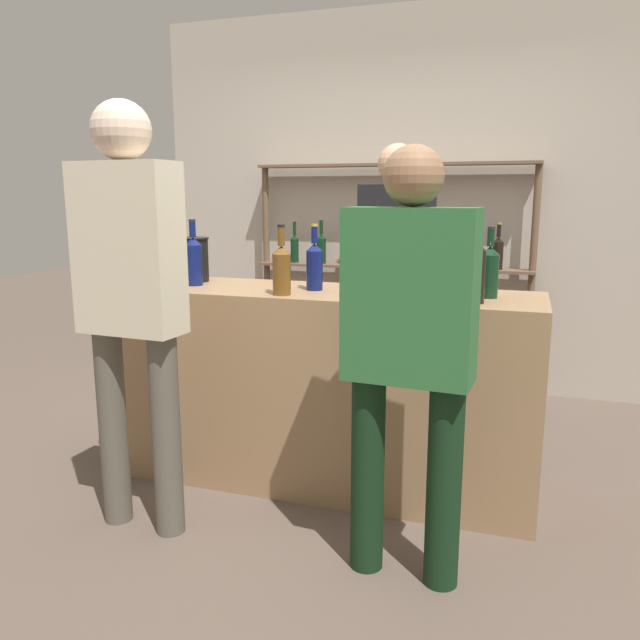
{
  "coord_description": "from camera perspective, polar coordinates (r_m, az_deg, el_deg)",
  "views": [
    {
      "loc": [
        0.94,
        -2.88,
        1.45
      ],
      "look_at": [
        0.0,
        0.0,
        0.85
      ],
      "focal_mm": 35.0,
      "sensor_mm": 36.0,
      "label": 1
    }
  ],
  "objects": [
    {
      "name": "counter_bottle_5",
      "position": [
        3.29,
        -11.48,
        5.42
      ],
      "size": [
        0.09,
        0.09,
        0.34
      ],
      "color": "#0F1956",
      "rests_on": "bar_counter"
    },
    {
      "name": "customer_left",
      "position": [
        2.71,
        -16.95,
        3.09
      ],
      "size": [
        0.45,
        0.24,
        1.83
      ],
      "rotation": [
        0.0,
        0.0,
        1.51
      ],
      "color": "#575347",
      "rests_on": "ground_plane"
    },
    {
      "name": "back_wall",
      "position": [
        4.87,
        7.05,
        10.61
      ],
      "size": [
        3.73,
        0.12,
        2.8
      ],
      "primitive_type": "cube",
      "color": "#B2A899",
      "rests_on": "ground_plane"
    },
    {
      "name": "counter_bottle_2",
      "position": [
        3.06,
        -0.49,
        5.06
      ],
      "size": [
        0.08,
        0.08,
        0.32
      ],
      "color": "#0F1956",
      "rests_on": "bar_counter"
    },
    {
      "name": "counter_bottle_3",
      "position": [
        2.91,
        -3.53,
        4.73
      ],
      "size": [
        0.09,
        0.09,
        0.33
      ],
      "color": "brown",
      "rests_on": "bar_counter"
    },
    {
      "name": "counter_bottle_4",
      "position": [
        2.97,
        3.88,
        5.16
      ],
      "size": [
        0.08,
        0.08,
        0.36
      ],
      "color": "silver",
      "rests_on": "bar_counter"
    },
    {
      "name": "counter_bottle_1",
      "position": [
        2.93,
        15.21,
        4.41
      ],
      "size": [
        0.08,
        0.08,
        0.32
      ],
      "color": "black",
      "rests_on": "bar_counter"
    },
    {
      "name": "counter_bottle_0",
      "position": [
        2.77,
        14.06,
        4.4
      ],
      "size": [
        0.08,
        0.08,
        0.36
      ],
      "color": "black",
      "rests_on": "bar_counter"
    },
    {
      "name": "customer_right",
      "position": [
        2.28,
        8.14,
        -1.64
      ],
      "size": [
        0.48,
        0.24,
        1.63
      ],
      "rotation": [
        0.0,
        0.0,
        1.49
      ],
      "color": "black",
      "rests_on": "ground_plane"
    },
    {
      "name": "server_behind_counter",
      "position": [
        3.69,
        6.91,
        4.8
      ],
      "size": [
        0.43,
        0.23,
        1.74
      ],
      "rotation": [
        0.0,
        0.0,
        -1.66
      ],
      "color": "black",
      "rests_on": "ground_plane"
    },
    {
      "name": "ice_bucket",
      "position": [
        3.45,
        -11.72,
        5.45
      ],
      "size": [
        0.2,
        0.2,
        0.24
      ],
      "color": "black",
      "rests_on": "bar_counter"
    },
    {
      "name": "ground_plane",
      "position": [
        3.36,
        -0.0,
        -14.28
      ],
      "size": [
        16.0,
        16.0,
        0.0
      ],
      "primitive_type": "plane",
      "color": "brown"
    },
    {
      "name": "back_shelf",
      "position": [
        4.7,
        6.63,
        7.07
      ],
      "size": [
        2.07,
        0.18,
        1.68
      ],
      "color": "brown",
      "rests_on": "ground_plane"
    },
    {
      "name": "cork_jar",
      "position": [
        3.42,
        -15.53,
        4.28
      ],
      "size": [
        0.1,
        0.1,
        0.13
      ],
      "color": "silver",
      "rests_on": "bar_counter"
    },
    {
      "name": "bar_counter",
      "position": [
        3.18,
        -0.0,
        -6.16
      ],
      "size": [
        2.13,
        0.59,
        0.99
      ],
      "primitive_type": "cube",
      "color": "#997551",
      "rests_on": "ground_plane"
    }
  ]
}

